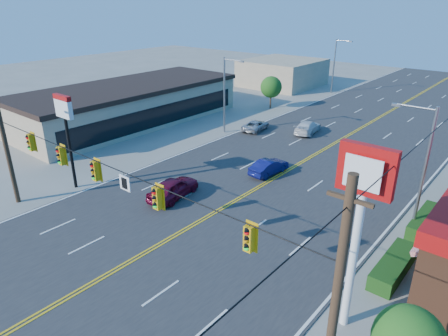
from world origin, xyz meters
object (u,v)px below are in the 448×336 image
Objects in this scene: pizza_hut_sign at (66,123)px; car_magenta at (173,189)px; signal_span at (109,186)px; car_blue at (269,167)px; kfc_pylon at (361,204)px; car_silver at (256,126)px; car_white at (307,127)px.

pizza_hut_sign reaches higher than car_magenta.
car_blue is (-0.74, 15.60, -4.25)m from signal_span.
pizza_hut_sign is at bearing 17.88° from car_magenta.
pizza_hut_sign is at bearing 53.66° from car_blue.
signal_span is 6.34× the size of car_blue.
kfc_pylon is 1.24× the size of pizza_hut_sign.
car_silver is (-7.81, 9.03, -0.08)m from car_blue.
car_blue reaches higher than car_silver.
car_silver is at bearing 83.57° from pizza_hut_sign.
signal_span is at bearing -160.22° from kfc_pylon.
car_white is at bearing 122.31° from kfc_pylon.
car_silver is (-4.85, 17.05, -0.20)m from car_magenta.
car_magenta reaches higher than car_silver.
signal_span is 3.55× the size of pizza_hut_sign.
signal_span is 16.19m from car_blue.
pizza_hut_sign is 1.51× the size of car_white.
car_silver is at bearing 20.28° from car_white.
signal_span reaches higher than car_white.
kfc_pylon is 16.14m from car_magenta.
car_white is at bearing -159.44° from car_silver.
signal_span is at bearing -20.19° from pizza_hut_sign.
signal_span is at bearing 97.54° from car_blue.
car_white reaches higher than car_blue.
signal_span is at bearing 87.89° from car_white.
pizza_hut_sign is 24.93m from car_white.
pizza_hut_sign is (-10.88, 4.00, 0.30)m from signal_span.
car_silver is (-8.56, 24.63, -4.33)m from signal_span.
car_white is at bearing 97.69° from signal_span.
car_blue is (2.96, 8.03, -0.13)m from car_magenta.
signal_span is 6.07× the size of car_silver.
car_white is (-3.70, 27.44, -4.23)m from signal_span.
car_white is 5.61m from car_silver.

